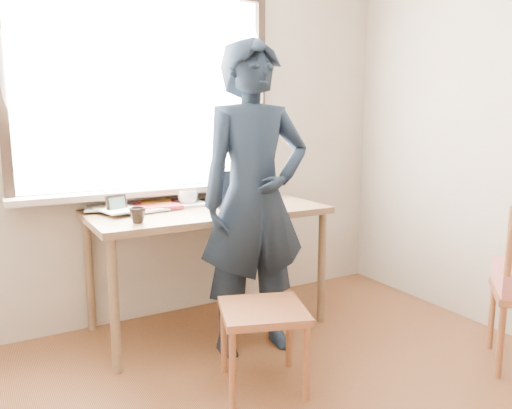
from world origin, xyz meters
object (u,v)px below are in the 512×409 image
laptop (240,198)px  work_chair (263,320)px  desk (207,221)px  mug_white (188,198)px  mug_dark (138,215)px  person (255,200)px

laptop → work_chair: 1.03m
desk → work_chair: bearing=-94.8°
mug_white → mug_dark: bearing=-140.1°
desk → mug_dark: size_ratio=16.17×
laptop → person: person is taller
desk → work_chair: 0.95m
mug_dark → person: 0.69m
laptop → person: size_ratio=0.20×
work_chair → person: person is taller
person → work_chair: bearing=-107.9°
work_chair → person: bearing=65.8°
desk → mug_dark: 0.59m
mug_dark → work_chair: size_ratio=0.17×
mug_dark → work_chair: mug_dark is taller
mug_white → work_chair: 1.15m
person → laptop: bearing=80.7°
mug_white → work_chair: mug_white is taller
desk → laptop: bearing=-7.6°
desk → mug_dark: bearing=-157.3°
person → desk: bearing=111.7°
mug_white → laptop: bearing=-33.3°
desk → mug_white: bearing=112.1°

